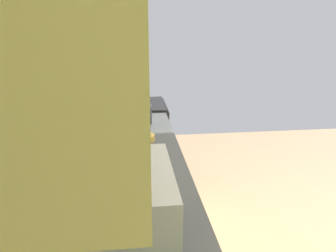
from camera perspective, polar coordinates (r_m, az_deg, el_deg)
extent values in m
cube|color=beige|center=(1.75, -18.41, 4.92)|extent=(3.96, 0.12, 2.68)
cube|color=#4B4E51|center=(1.57, -5.75, -13.99)|extent=(3.15, 0.63, 0.02)
cube|color=#332819|center=(2.03, 3.73, -20.81)|extent=(0.01, 0.01, 0.80)
cube|color=#332819|center=(2.39, 1.78, -14.16)|extent=(0.01, 0.01, 0.80)
cube|color=#332819|center=(2.78, 0.44, -9.28)|extent=(0.01, 0.01, 0.80)
cube|color=black|center=(3.45, -5.74, -3.53)|extent=(0.61, 0.65, 0.89)
cube|color=black|center=(3.49, -0.25, -4.00)|extent=(0.48, 0.01, 0.49)
cube|color=black|center=(3.31, -5.98, 3.81)|extent=(0.58, 0.62, 0.02)
cube|color=black|center=(3.30, -11.34, 4.96)|extent=(0.58, 0.04, 0.18)
cylinder|color=#38383D|center=(3.18, -3.84, 3.55)|extent=(0.11, 0.11, 0.01)
cylinder|color=#38383D|center=(3.44, -4.07, 4.67)|extent=(0.11, 0.11, 0.01)
cylinder|color=#38383D|center=(3.18, -8.07, 3.40)|extent=(0.11, 0.11, 0.01)
cylinder|color=#38383D|center=(3.44, -7.98, 4.54)|extent=(0.11, 0.11, 0.01)
cube|color=#B7BABF|center=(1.31, -6.66, -13.30)|extent=(0.53, 0.33, 0.28)
cube|color=black|center=(1.28, 1.23, -14.03)|extent=(0.33, 0.01, 0.20)
cube|color=#2D2D33|center=(1.50, -0.10, -8.90)|extent=(0.10, 0.01, 0.20)
cylinder|color=gold|center=(2.32, -3.95, -2.09)|extent=(0.13, 0.13, 0.04)
cylinder|color=#ECB152|center=(2.32, -3.95, -1.85)|extent=(0.11, 0.11, 0.02)
cylinder|color=black|center=(2.69, -4.39, 1.80)|extent=(0.14, 0.14, 0.14)
cylinder|color=black|center=(2.67, -4.43, 3.48)|extent=(0.04, 0.04, 0.02)
cylinder|color=black|center=(2.76, -4.48, 2.81)|extent=(0.09, 0.02, 0.05)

